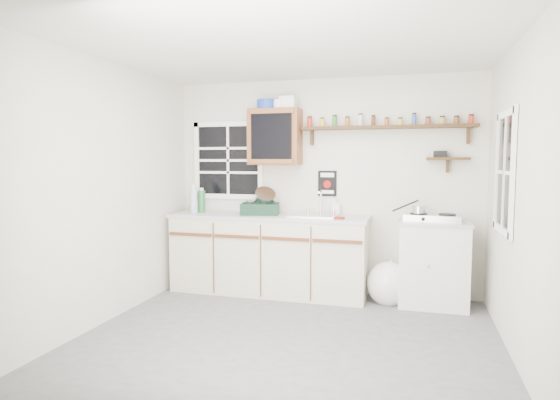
{
  "coord_description": "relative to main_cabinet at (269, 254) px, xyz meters",
  "views": [
    {
      "loc": [
        1.02,
        -3.86,
        1.56
      ],
      "look_at": [
        -0.24,
        0.55,
        1.16
      ],
      "focal_mm": 30.0,
      "sensor_mm": 36.0,
      "label": 1
    }
  ],
  "objects": [
    {
      "name": "room",
      "position": [
        0.58,
        -1.3,
        0.79
      ],
      "size": [
        3.64,
        3.24,
        2.54
      ],
      "color": "#4F4E51",
      "rests_on": "ground"
    },
    {
      "name": "soap_bottle",
      "position": [
        0.74,
        0.22,
        0.56
      ],
      "size": [
        0.12,
        0.12,
        0.21
      ],
      "primitive_type": "imported",
      "rotation": [
        0.0,
        0.0,
        0.37
      ],
      "color": "white",
      "rests_on": "main_cabinet"
    },
    {
      "name": "water_bottles",
      "position": [
        -0.9,
        -0.01,
        0.61
      ],
      "size": [
        0.15,
        0.16,
        0.34
      ],
      "color": "#B0C2CE",
      "rests_on": "main_cabinet"
    },
    {
      "name": "secondary_shelf",
      "position": [
        1.94,
        0.22,
        1.12
      ],
      "size": [
        0.45,
        0.16,
        0.24
      ],
      "color": "#321F0E",
      "rests_on": "wall_back"
    },
    {
      "name": "right_cabinet",
      "position": [
        1.83,
        0.03,
        -0.01
      ],
      "size": [
        0.73,
        0.57,
        0.91
      ],
      "color": "silver",
      "rests_on": "floor"
    },
    {
      "name": "sink",
      "position": [
        0.54,
        0.01,
        0.47
      ],
      "size": [
        0.52,
        0.44,
        0.29
      ],
      "color": "silver",
      "rests_on": "main_cabinet"
    },
    {
      "name": "dish_rack",
      "position": [
        -0.1,
        0.02,
        0.56
      ],
      "size": [
        0.5,
        0.42,
        0.33
      ],
      "rotation": [
        0.0,
        0.0,
        0.22
      ],
      "color": "black",
      "rests_on": "main_cabinet"
    },
    {
      "name": "upper_cabinet",
      "position": [
        0.03,
        0.14,
        1.36
      ],
      "size": [
        0.6,
        0.32,
        0.65
      ],
      "color": "brown",
      "rests_on": "wall_back"
    },
    {
      "name": "hotplate",
      "position": [
        1.82,
        0.01,
        0.49
      ],
      "size": [
        0.61,
        0.38,
        0.08
      ],
      "rotation": [
        0.0,
        0.0,
        -0.12
      ],
      "color": "silver",
      "rests_on": "right_cabinet"
    },
    {
      "name": "warning_sign",
      "position": [
        0.63,
        0.29,
        0.82
      ],
      "size": [
        0.22,
        0.02,
        0.3
      ],
      "color": "black",
      "rests_on": "wall_back"
    },
    {
      "name": "window_right",
      "position": [
        2.37,
        -0.75,
        0.99
      ],
      "size": [
        0.03,
        0.78,
        1.08
      ],
      "color": "black",
      "rests_on": "wall_back"
    },
    {
      "name": "upper_cabinet_clutter",
      "position": [
        0.04,
        0.14,
        1.75
      ],
      "size": [
        0.46,
        0.24,
        0.14
      ],
      "color": "#1838A0",
      "rests_on": "upper_cabinet"
    },
    {
      "name": "spice_shelf",
      "position": [
        1.3,
        0.21,
        1.47
      ],
      "size": [
        1.91,
        0.18,
        0.35
      ],
      "color": "#321F0E",
      "rests_on": "wall_back"
    },
    {
      "name": "saucepan",
      "position": [
        1.67,
        0.01,
        0.57
      ],
      "size": [
        0.35,
        0.15,
        0.15
      ],
      "rotation": [
        0.0,
        0.0,
        -0.03
      ],
      "color": "silver",
      "rests_on": "hotplate"
    },
    {
      "name": "window_back",
      "position": [
        -0.62,
        0.29,
        1.09
      ],
      "size": [
        0.93,
        0.03,
        0.98
      ],
      "color": "black",
      "rests_on": "wall_back"
    },
    {
      "name": "main_cabinet",
      "position": [
        0.0,
        0.0,
        0.0
      ],
      "size": [
        2.31,
        0.63,
        0.92
      ],
      "color": "#B9B099",
      "rests_on": "floor"
    },
    {
      "name": "trash_bag",
      "position": [
        1.38,
        -0.04,
        -0.24
      ],
      "size": [
        0.44,
        0.4,
        0.51
      ],
      "color": "white",
      "rests_on": "floor"
    },
    {
      "name": "rag",
      "position": [
        0.83,
        -0.16,
        0.47
      ],
      "size": [
        0.14,
        0.12,
        0.02
      ],
      "primitive_type": "cube",
      "rotation": [
        0.0,
        0.0,
        -0.03
      ],
      "color": "maroon",
      "rests_on": "main_cabinet"
    }
  ]
}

